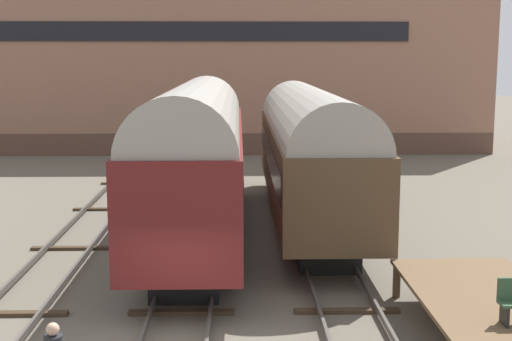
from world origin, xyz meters
name	(u,v)px	position (x,y,z in m)	size (l,w,h in m)	color
train_car_maroon	(197,151)	(0.00, 10.26, 3.05)	(3.07, 16.72, 5.38)	black
train_car_brown	(310,147)	(4.06, 12.67, 2.87)	(3.07, 16.78, 5.08)	black
warehouse_building	(199,44)	(-1.33, 37.30, 7.06)	(38.18, 12.11, 14.11)	brown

